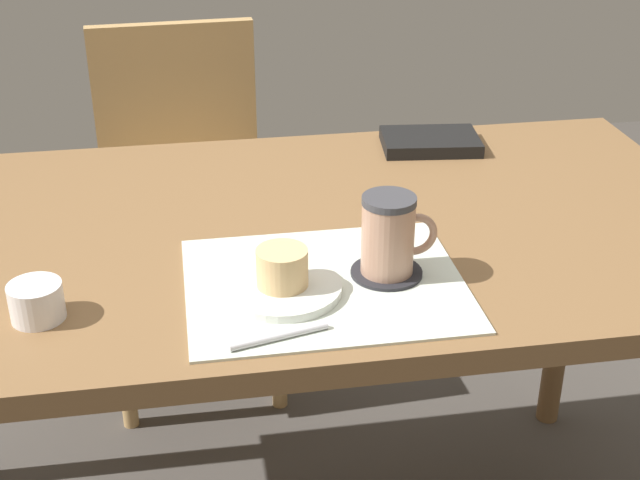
{
  "coord_description": "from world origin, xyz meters",
  "views": [
    {
      "loc": [
        -0.17,
        -1.24,
        1.35
      ],
      "look_at": [
        0.02,
        -0.15,
        0.78
      ],
      "focal_mm": 50.0,
      "sensor_mm": 36.0,
      "label": 1
    }
  ],
  "objects_px": {
    "coffee_mug": "(390,235)",
    "small_book": "(430,142)",
    "sugar_bowl": "(36,302)",
    "pastry": "(282,267)",
    "dining_table": "(294,265)",
    "wooden_chair": "(185,190)",
    "pastry_plate": "(283,288)"
  },
  "relations": [
    {
      "from": "small_book",
      "to": "sugar_bowl",
      "type": "bearing_deg",
      "value": -136.96
    },
    {
      "from": "dining_table",
      "to": "wooden_chair",
      "type": "relative_size",
      "value": 1.65
    },
    {
      "from": "pastry",
      "to": "pastry_plate",
      "type": "bearing_deg",
      "value": 0.0
    },
    {
      "from": "pastry_plate",
      "to": "small_book",
      "type": "bearing_deg",
      "value": 54.86
    },
    {
      "from": "coffee_mug",
      "to": "small_book",
      "type": "bearing_deg",
      "value": 67.55
    },
    {
      "from": "coffee_mug",
      "to": "small_book",
      "type": "distance_m",
      "value": 0.51
    },
    {
      "from": "dining_table",
      "to": "pastry",
      "type": "bearing_deg",
      "value": -101.81
    },
    {
      "from": "wooden_chair",
      "to": "pastry_plate",
      "type": "xyz_separation_m",
      "value": [
        0.12,
        -0.93,
        0.26
      ]
    },
    {
      "from": "wooden_chair",
      "to": "small_book",
      "type": "xyz_separation_m",
      "value": [
        0.46,
        -0.44,
        0.26
      ]
    },
    {
      "from": "pastry",
      "to": "sugar_bowl",
      "type": "bearing_deg",
      "value": -178.88
    },
    {
      "from": "pastry",
      "to": "dining_table",
      "type": "bearing_deg",
      "value": 78.19
    },
    {
      "from": "coffee_mug",
      "to": "sugar_bowl",
      "type": "relative_size",
      "value": 1.63
    },
    {
      "from": "wooden_chair",
      "to": "small_book",
      "type": "relative_size",
      "value": 4.7
    },
    {
      "from": "dining_table",
      "to": "wooden_chair",
      "type": "height_order",
      "value": "wooden_chair"
    },
    {
      "from": "coffee_mug",
      "to": "sugar_bowl",
      "type": "xyz_separation_m",
      "value": [
        -0.47,
        -0.03,
        -0.04
      ]
    },
    {
      "from": "dining_table",
      "to": "wooden_chair",
      "type": "xyz_separation_m",
      "value": [
        -0.16,
        0.72,
        -0.18
      ]
    },
    {
      "from": "small_book",
      "to": "wooden_chair",
      "type": "bearing_deg",
      "value": 142.91
    },
    {
      "from": "wooden_chair",
      "to": "pastry_plate",
      "type": "height_order",
      "value": "wooden_chair"
    },
    {
      "from": "pastry_plate",
      "to": "small_book",
      "type": "xyz_separation_m",
      "value": [
        0.34,
        0.49,
        0.0
      ]
    },
    {
      "from": "sugar_bowl",
      "to": "small_book",
      "type": "distance_m",
      "value": 0.83
    },
    {
      "from": "dining_table",
      "to": "coffee_mug",
      "type": "height_order",
      "value": "coffee_mug"
    },
    {
      "from": "pastry_plate",
      "to": "pastry",
      "type": "xyz_separation_m",
      "value": [
        0.0,
        0.0,
        0.03
      ]
    },
    {
      "from": "wooden_chair",
      "to": "coffee_mug",
      "type": "distance_m",
      "value": 1.0
    },
    {
      "from": "wooden_chair",
      "to": "pastry",
      "type": "relative_size",
      "value": 12.06
    },
    {
      "from": "coffee_mug",
      "to": "pastry_plate",
      "type": "bearing_deg",
      "value": -170.62
    },
    {
      "from": "dining_table",
      "to": "wooden_chair",
      "type": "distance_m",
      "value": 0.76
    },
    {
      "from": "coffee_mug",
      "to": "sugar_bowl",
      "type": "distance_m",
      "value": 0.48
    },
    {
      "from": "pastry",
      "to": "wooden_chair",
      "type": "bearing_deg",
      "value": 97.36
    },
    {
      "from": "pastry",
      "to": "small_book",
      "type": "bearing_deg",
      "value": 54.86
    },
    {
      "from": "sugar_bowl",
      "to": "wooden_chair",
      "type": "bearing_deg",
      "value": 77.94
    },
    {
      "from": "pastry",
      "to": "sugar_bowl",
      "type": "relative_size",
      "value": 1.0
    },
    {
      "from": "dining_table",
      "to": "pastry_plate",
      "type": "relative_size",
      "value": 8.65
    }
  ]
}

